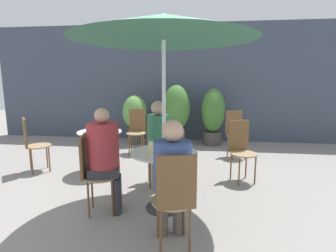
{
  "coord_description": "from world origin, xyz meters",
  "views": [
    {
      "loc": [
        0.58,
        -2.93,
        1.58
      ],
      "look_at": [
        0.15,
        0.51,
        0.97
      ],
      "focal_mm": 28.0,
      "sensor_mm": 36.0,
      "label": 1
    }
  ],
  "objects_px": {
    "cafe_table_far": "(100,143)",
    "bistro_chair_6": "(32,140)",
    "seated_person_1": "(105,152)",
    "seated_person_2": "(172,172)",
    "bistro_chair_0": "(158,147)",
    "potted_plant_1": "(176,111)",
    "bistro_chair_1": "(92,167)",
    "umbrella": "(164,27)",
    "potted_plant_0": "(135,115)",
    "bistro_chair_3": "(137,127)",
    "beer_glass_2": "(176,146)",
    "seated_person_0": "(158,136)",
    "cafe_table_near": "(164,166)",
    "bistro_chair_2": "(175,194)",
    "beer_glass_1": "(151,148)",
    "bistro_chair_5": "(235,130)",
    "potted_plant_2": "(213,115)",
    "bistro_chair_4": "(241,145)",
    "beer_glass_0": "(165,142)"
  },
  "relations": [
    {
      "from": "bistro_chair_0",
      "to": "bistro_chair_2",
      "type": "relative_size",
      "value": 1.0
    },
    {
      "from": "seated_person_0",
      "to": "beer_glass_2",
      "type": "distance_m",
      "value": 0.82
    },
    {
      "from": "bistro_chair_3",
      "to": "beer_glass_2",
      "type": "bearing_deg",
      "value": -71.36
    },
    {
      "from": "cafe_table_far",
      "to": "bistro_chair_6",
      "type": "relative_size",
      "value": 0.78
    },
    {
      "from": "cafe_table_far",
      "to": "bistro_chair_6",
      "type": "xyz_separation_m",
      "value": [
        -1.16,
        -0.15,
        0.04
      ]
    },
    {
      "from": "bistro_chair_2",
      "to": "potted_plant_0",
      "type": "relative_size",
      "value": 0.78
    },
    {
      "from": "cafe_table_far",
      "to": "beer_glass_2",
      "type": "relative_size",
      "value": 3.8
    },
    {
      "from": "cafe_table_far",
      "to": "seated_person_0",
      "type": "distance_m",
      "value": 1.21
    },
    {
      "from": "bistro_chair_1",
      "to": "bistro_chair_5",
      "type": "bearing_deg",
      "value": -51.49
    },
    {
      "from": "beer_glass_2",
      "to": "umbrella",
      "type": "height_order",
      "value": "umbrella"
    },
    {
      "from": "bistro_chair_1",
      "to": "bistro_chair_3",
      "type": "distance_m",
      "value": 2.67
    },
    {
      "from": "beer_glass_0",
      "to": "bistro_chair_5",
      "type": "bearing_deg",
      "value": 62.6
    },
    {
      "from": "umbrella",
      "to": "bistro_chair_6",
      "type": "bearing_deg",
      "value": 157.47
    },
    {
      "from": "potted_plant_1",
      "to": "bistro_chair_4",
      "type": "bearing_deg",
      "value": -60.98
    },
    {
      "from": "bistro_chair_5",
      "to": "bistro_chair_6",
      "type": "bearing_deg",
      "value": -175.21
    },
    {
      "from": "cafe_table_near",
      "to": "bistro_chair_6",
      "type": "bearing_deg",
      "value": 157.47
    },
    {
      "from": "bistro_chair_1",
      "to": "cafe_table_near",
      "type": "bearing_deg",
      "value": -90.0
    },
    {
      "from": "bistro_chair_3",
      "to": "bistro_chair_6",
      "type": "relative_size",
      "value": 1.0
    },
    {
      "from": "bistro_chair_1",
      "to": "umbrella",
      "type": "xyz_separation_m",
      "value": [
        0.83,
        0.21,
        1.6
      ]
    },
    {
      "from": "umbrella",
      "to": "bistro_chair_1",
      "type": "bearing_deg",
      "value": -165.49
    },
    {
      "from": "bistro_chair_2",
      "to": "umbrella",
      "type": "distance_m",
      "value": 1.81
    },
    {
      "from": "bistro_chair_2",
      "to": "potted_plant_2",
      "type": "relative_size",
      "value": 0.69
    },
    {
      "from": "cafe_table_near",
      "to": "beer_glass_1",
      "type": "relative_size",
      "value": 5.4
    },
    {
      "from": "bistro_chair_6",
      "to": "potted_plant_0",
      "type": "relative_size",
      "value": 0.78
    },
    {
      "from": "bistro_chair_0",
      "to": "potted_plant_1",
      "type": "distance_m",
      "value": 2.5
    },
    {
      "from": "bistro_chair_5",
      "to": "potted_plant_2",
      "type": "height_order",
      "value": "potted_plant_2"
    },
    {
      "from": "bistro_chair_4",
      "to": "bistro_chair_5",
      "type": "bearing_deg",
      "value": 65.85
    },
    {
      "from": "cafe_table_near",
      "to": "bistro_chair_5",
      "type": "distance_m",
      "value": 2.68
    },
    {
      "from": "seated_person_2",
      "to": "bistro_chair_3",
      "type": "bearing_deg",
      "value": -84.87
    },
    {
      "from": "bistro_chair_1",
      "to": "potted_plant_2",
      "type": "bearing_deg",
      "value": -38.01
    },
    {
      "from": "bistro_chair_1",
      "to": "seated_person_2",
      "type": "distance_m",
      "value": 1.12
    },
    {
      "from": "bistro_chair_2",
      "to": "seated_person_2",
      "type": "height_order",
      "value": "seated_person_2"
    },
    {
      "from": "cafe_table_near",
      "to": "potted_plant_1",
      "type": "xyz_separation_m",
      "value": [
        -0.16,
        3.31,
        0.29
      ]
    },
    {
      "from": "bistro_chair_2",
      "to": "beer_glass_1",
      "type": "bearing_deg",
      "value": -79.03
    },
    {
      "from": "seated_person_1",
      "to": "umbrella",
      "type": "height_order",
      "value": "umbrella"
    },
    {
      "from": "bistro_chair_1",
      "to": "potted_plant_1",
      "type": "relative_size",
      "value": 0.65
    },
    {
      "from": "seated_person_1",
      "to": "seated_person_2",
      "type": "bearing_deg",
      "value": -134.97
    },
    {
      "from": "cafe_table_far",
      "to": "bistro_chair_5",
      "type": "xyz_separation_m",
      "value": [
        2.42,
        1.27,
        0.04
      ]
    },
    {
      "from": "bistro_chair_5",
      "to": "potted_plant_1",
      "type": "height_order",
      "value": "potted_plant_1"
    },
    {
      "from": "bistro_chair_4",
      "to": "seated_person_0",
      "type": "relative_size",
      "value": 0.74
    },
    {
      "from": "cafe_table_far",
      "to": "potted_plant_1",
      "type": "xyz_separation_m",
      "value": [
        1.11,
        2.16,
        0.31
      ]
    },
    {
      "from": "bistro_chair_0",
      "to": "bistro_chair_4",
      "type": "xyz_separation_m",
      "value": [
        1.29,
        0.27,
        0.0
      ]
    },
    {
      "from": "potted_plant_0",
      "to": "umbrella",
      "type": "height_order",
      "value": "umbrella"
    },
    {
      "from": "seated_person_2",
      "to": "potted_plant_1",
      "type": "relative_size",
      "value": 0.83
    },
    {
      "from": "bistro_chair_2",
      "to": "potted_plant_0",
      "type": "xyz_separation_m",
      "value": [
        -1.4,
        4.11,
        0.15
      ]
    },
    {
      "from": "potted_plant_0",
      "to": "bistro_chair_2",
      "type": "bearing_deg",
      "value": -71.14
    },
    {
      "from": "cafe_table_near",
      "to": "potted_plant_0",
      "type": "distance_m",
      "value": 3.49
    },
    {
      "from": "seated_person_1",
      "to": "seated_person_2",
      "type": "xyz_separation_m",
      "value": [
        0.85,
        -0.5,
        -0.02
      ]
    },
    {
      "from": "beer_glass_1",
      "to": "umbrella",
      "type": "xyz_separation_m",
      "value": [
        0.14,
        0.09,
        1.36
      ]
    },
    {
      "from": "bistro_chair_1",
      "to": "seated_person_1",
      "type": "height_order",
      "value": "seated_person_1"
    }
  ]
}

